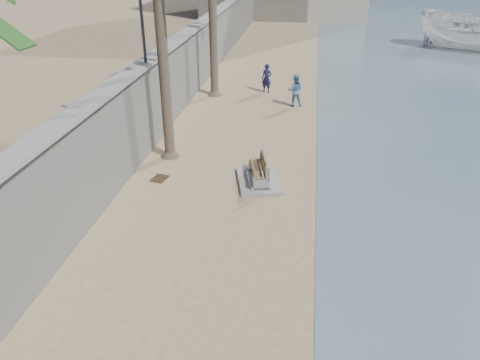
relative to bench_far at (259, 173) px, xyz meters
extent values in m
cube|color=gray|center=(-5.06, 10.80, 1.35)|extent=(0.45, 70.00, 3.50)
cube|color=gray|center=(-5.06, 10.80, 3.15)|extent=(0.80, 70.00, 0.12)
cube|color=gray|center=(0.00, 0.00, -0.34)|extent=(1.95, 2.47, 0.12)
cylinder|color=brown|center=(-3.89, 1.75, 3.62)|extent=(0.42, 0.42, 8.03)
cylinder|color=brown|center=(-3.74, 10.36, 3.85)|extent=(0.44, 0.44, 8.49)
imported|color=#15163B|center=(-0.85, 11.32, 0.54)|extent=(0.79, 0.65, 1.89)
imported|color=#4B719C|center=(0.89, 9.06, 0.54)|extent=(0.96, 0.77, 1.89)
imported|color=silver|center=(14.51, 25.04, 1.27)|extent=(4.84, 4.80, 4.14)
cube|color=#382616|center=(-3.72, -0.28, -0.38)|extent=(0.66, 0.76, 0.03)
camera|label=1|loc=(1.62, -15.31, 7.72)|focal=35.00mm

